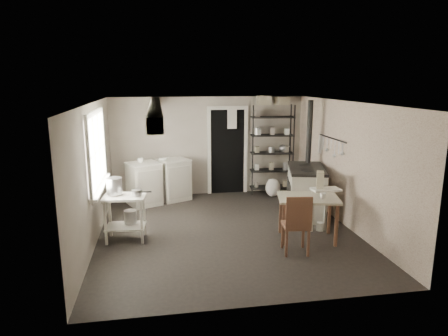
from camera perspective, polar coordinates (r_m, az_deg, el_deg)
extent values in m
plane|color=black|center=(7.32, 0.39, -8.94)|extent=(5.00, 5.00, 0.00)
plane|color=white|center=(6.83, 0.42, 9.34)|extent=(5.00, 5.00, 0.00)
cube|color=#A89D8F|center=(9.41, -2.22, 3.15)|extent=(4.50, 0.02, 2.30)
cube|color=#A89D8F|center=(4.63, 5.79, -6.78)|extent=(4.50, 0.02, 2.30)
cube|color=#A89D8F|center=(6.97, -18.15, -0.78)|extent=(0.02, 5.00, 2.30)
cube|color=#A89D8F|center=(7.69, 17.16, 0.49)|extent=(0.02, 5.00, 2.30)
cylinder|color=silver|center=(6.92, -15.40, -2.48)|extent=(0.30, 0.30, 0.28)
cylinder|color=silver|center=(6.78, -12.35, -3.42)|extent=(0.21, 0.21, 0.09)
cylinder|color=silver|center=(7.05, -13.22, -6.81)|extent=(0.21, 0.21, 0.23)
imported|color=white|center=(8.87, -8.75, 1.15)|extent=(0.31, 0.31, 0.07)
imported|color=white|center=(8.74, -11.84, 0.98)|extent=(0.17, 0.17, 0.10)
imported|color=white|center=(9.40, 4.96, 4.43)|extent=(0.09, 0.09, 0.19)
cube|color=beige|center=(9.33, 5.71, 8.33)|extent=(0.33, 0.29, 0.21)
cube|color=beige|center=(9.48, 8.22, 8.21)|extent=(0.33, 0.31, 0.18)
cube|color=beige|center=(7.28, 13.59, -1.09)|extent=(0.18, 0.23, 0.30)
imported|color=white|center=(6.81, 13.91, -3.80)|extent=(0.12, 0.12, 0.10)
ellipsoid|color=white|center=(9.39, 7.00, -2.65)|extent=(0.42, 0.38, 0.42)
cylinder|color=white|center=(7.51, 13.57, -8.13)|extent=(0.13, 0.13, 0.16)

